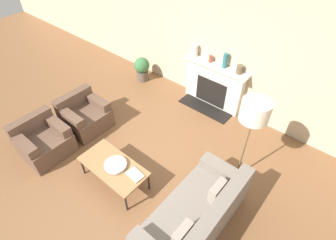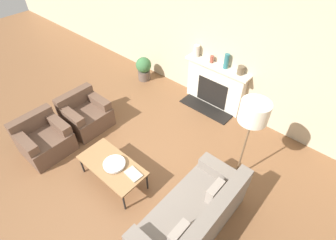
# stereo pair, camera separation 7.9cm
# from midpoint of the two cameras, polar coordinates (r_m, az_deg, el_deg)

# --- Properties ---
(ground_plane) EXTENTS (18.00, 18.00, 0.00)m
(ground_plane) POSITION_cam_midpoint_polar(r_m,az_deg,el_deg) (4.80, -9.89, -12.52)
(ground_plane) COLOR brown
(wall_back) EXTENTS (18.00, 0.06, 2.90)m
(wall_back) POSITION_cam_midpoint_polar(r_m,az_deg,el_deg) (5.64, 12.39, 15.92)
(wall_back) COLOR #BCAD8E
(wall_back) RESTS_ON ground_plane
(fireplace) EXTENTS (1.50, 0.59, 1.02)m
(fireplace) POSITION_cam_midpoint_polar(r_m,az_deg,el_deg) (6.00, 10.48, 7.30)
(fireplace) COLOR beige
(fireplace) RESTS_ON ground_plane
(couch) EXTENTS (0.85, 1.84, 0.80)m
(couch) POSITION_cam_midpoint_polar(r_m,az_deg,el_deg) (4.04, 6.00, -20.34)
(couch) COLOR slate
(couch) RESTS_ON ground_plane
(armchair_near) EXTENTS (0.81, 0.83, 0.73)m
(armchair_near) POSITION_cam_midpoint_polar(r_m,az_deg,el_deg) (5.46, -25.02, -3.78)
(armchair_near) COLOR brown
(armchair_near) RESTS_ON ground_plane
(armchair_far) EXTENTS (0.81, 0.83, 0.73)m
(armchair_far) POSITION_cam_midpoint_polar(r_m,az_deg,el_deg) (5.71, -17.17, 1.17)
(armchair_far) COLOR brown
(armchair_far) RESTS_ON ground_plane
(coffee_table) EXTENTS (1.19, 0.59, 0.42)m
(coffee_table) POSITION_cam_midpoint_polar(r_m,az_deg,el_deg) (4.50, -11.60, -9.72)
(coffee_table) COLOR olive
(coffee_table) RESTS_ON ground_plane
(bowl) EXTENTS (0.37, 0.37, 0.06)m
(bowl) POSITION_cam_midpoint_polar(r_m,az_deg,el_deg) (4.43, -11.11, -9.37)
(bowl) COLOR silver
(bowl) RESTS_ON coffee_table
(book) EXTENTS (0.29, 0.21, 0.02)m
(book) POSITION_cam_midpoint_polar(r_m,az_deg,el_deg) (4.29, -7.01, -11.59)
(book) COLOR #B2A893
(book) RESTS_ON coffee_table
(floor_lamp) EXTENTS (0.42, 0.42, 1.69)m
(floor_lamp) POSITION_cam_midpoint_polar(r_m,az_deg,el_deg) (3.90, 18.47, 0.38)
(floor_lamp) COLOR brown
(floor_lamp) RESTS_ON ground_plane
(mantel_vase_left) EXTENTS (0.14, 0.14, 0.26)m
(mantel_vase_left) POSITION_cam_midpoint_polar(r_m,az_deg,el_deg) (5.93, 6.59, 14.72)
(mantel_vase_left) COLOR beige
(mantel_vase_left) RESTS_ON fireplace
(mantel_vase_center_left) EXTENTS (0.08, 0.08, 0.16)m
(mantel_vase_center_left) POSITION_cam_midpoint_polar(r_m,az_deg,el_deg) (5.77, 9.91, 12.91)
(mantel_vase_center_left) COLOR brown
(mantel_vase_center_left) RESTS_ON fireplace
(mantel_vase_center_right) EXTENTS (0.10, 0.10, 0.32)m
(mantel_vase_center_right) POSITION_cam_midpoint_polar(r_m,az_deg,el_deg) (5.58, 12.99, 12.35)
(mantel_vase_center_right) COLOR #28666B
(mantel_vase_center_right) RESTS_ON fireplace
(mantel_vase_right) EXTENTS (0.14, 0.14, 0.17)m
(mantel_vase_right) POSITION_cam_midpoint_polar(r_m,az_deg,el_deg) (5.49, 15.96, 10.36)
(mantel_vase_right) COLOR brown
(mantel_vase_right) RESTS_ON fireplace
(potted_plant) EXTENTS (0.39, 0.39, 0.62)m
(potted_plant) POSITION_cam_midpoint_polar(r_m,az_deg,el_deg) (6.87, -4.97, 11.23)
(potted_plant) COLOR brown
(potted_plant) RESTS_ON ground_plane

